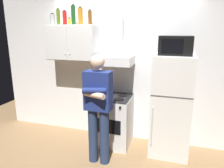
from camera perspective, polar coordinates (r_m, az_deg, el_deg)
name	(u,v)px	position (r m, az deg, el deg)	size (l,w,h in m)	color
ground_plane	(112,150)	(3.74, 0.00, -17.33)	(7.00, 7.00, 0.00)	olive
back_wall_tiled	(122,65)	(3.82, 2.67, 5.03)	(4.80, 0.10, 2.70)	white
upper_cabinet	(72,42)	(3.87, -10.64, 10.89)	(0.90, 0.37, 0.60)	silver
stove_oven	(113,120)	(3.77, 0.40, -9.68)	(0.60, 0.62, 0.87)	silver
range_hood	(116,53)	(3.58, 1.02, 8.43)	(0.60, 0.44, 0.75)	white
refrigerator	(171,106)	(3.50, 15.57, -5.68)	(0.60, 0.62, 1.60)	white
microwave	(176,45)	(3.32, 16.66, 9.87)	(0.48, 0.37, 0.28)	black
person_standing	(98,106)	(3.07, -3.77, -5.94)	(0.38, 0.33, 1.64)	navy
bottle_canister_steel	(53,19)	(4.03, -15.59, 16.33)	(0.09, 0.09, 0.20)	#B2B5BA
bottle_wine_green	(73,15)	(3.84, -10.33, 17.72)	(0.07, 0.07, 0.33)	#19471E
bottle_soda_red	(65,18)	(3.94, -12.53, 16.90)	(0.07, 0.07, 0.24)	red
bottle_spice_jar	(69,21)	(3.91, -11.32, 16.13)	(0.05, 0.05, 0.13)	gold
bottle_liquor_amber	(80,16)	(3.79, -8.44, 17.54)	(0.08, 0.08, 0.29)	#B7721E
bottle_beer_brown	(90,17)	(3.76, -5.92, 17.30)	(0.07, 0.07, 0.24)	brown
bottle_olive_oil	(58,17)	(4.01, -14.19, 16.98)	(0.06, 0.06, 0.27)	#4C6B19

